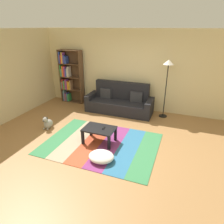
{
  "coord_description": "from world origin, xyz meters",
  "views": [
    {
      "loc": [
        1.72,
        -4.15,
        2.77
      ],
      "look_at": [
        -0.03,
        0.45,
        0.65
      ],
      "focal_mm": 32.28,
      "sensor_mm": 36.0,
      "label": 1
    }
  ],
  "objects_px": {
    "dog": "(48,123)",
    "standing_lamp": "(168,70)",
    "bookshelf": "(69,77)",
    "tv_remote": "(104,128)",
    "pouf": "(101,156)",
    "couch": "(120,102)",
    "coffee_table": "(99,131)"
  },
  "relations": [
    {
      "from": "couch",
      "to": "coffee_table",
      "type": "bearing_deg",
      "value": -85.33
    },
    {
      "from": "standing_lamp",
      "to": "couch",
      "type": "bearing_deg",
      "value": -176.04
    },
    {
      "from": "couch",
      "to": "bookshelf",
      "type": "relative_size",
      "value": 1.14
    },
    {
      "from": "tv_remote",
      "to": "pouf",
      "type": "bearing_deg",
      "value": -78.07
    },
    {
      "from": "bookshelf",
      "to": "standing_lamp",
      "type": "height_order",
      "value": "bookshelf"
    },
    {
      "from": "bookshelf",
      "to": "standing_lamp",
      "type": "distance_m",
      "value": 3.67
    },
    {
      "from": "pouf",
      "to": "standing_lamp",
      "type": "relative_size",
      "value": 0.31
    },
    {
      "from": "dog",
      "to": "pouf",
      "type": "bearing_deg",
      "value": -22.53
    },
    {
      "from": "pouf",
      "to": "tv_remote",
      "type": "height_order",
      "value": "tv_remote"
    },
    {
      "from": "dog",
      "to": "standing_lamp",
      "type": "bearing_deg",
      "value": 34.06
    },
    {
      "from": "pouf",
      "to": "tv_remote",
      "type": "bearing_deg",
      "value": 108.81
    },
    {
      "from": "bookshelf",
      "to": "coffee_table",
      "type": "bearing_deg",
      "value": -45.94
    },
    {
      "from": "couch",
      "to": "pouf",
      "type": "height_order",
      "value": "couch"
    },
    {
      "from": "coffee_table",
      "to": "tv_remote",
      "type": "bearing_deg",
      "value": 24.09
    },
    {
      "from": "bookshelf",
      "to": "tv_remote",
      "type": "distance_m",
      "value": 3.41
    },
    {
      "from": "dog",
      "to": "bookshelf",
      "type": "bearing_deg",
      "value": 105.03
    },
    {
      "from": "bookshelf",
      "to": "standing_lamp",
      "type": "xyz_separation_m",
      "value": [
        3.62,
        -0.18,
        0.58
      ]
    },
    {
      "from": "bookshelf",
      "to": "dog",
      "type": "xyz_separation_m",
      "value": [
        0.6,
        -2.22,
        -0.8
      ]
    },
    {
      "from": "couch",
      "to": "coffee_table",
      "type": "xyz_separation_m",
      "value": [
        0.17,
        -2.11,
        0.0
      ]
    },
    {
      "from": "pouf",
      "to": "standing_lamp",
      "type": "xyz_separation_m",
      "value": [
        0.95,
        2.9,
        1.43
      ]
    },
    {
      "from": "bookshelf",
      "to": "tv_remote",
      "type": "height_order",
      "value": "bookshelf"
    },
    {
      "from": "bookshelf",
      "to": "dog",
      "type": "distance_m",
      "value": 2.44
    },
    {
      "from": "coffee_table",
      "to": "pouf",
      "type": "bearing_deg",
      "value": -62.94
    },
    {
      "from": "coffee_table",
      "to": "pouf",
      "type": "xyz_separation_m",
      "value": [
        0.35,
        -0.69,
        -0.23
      ]
    },
    {
      "from": "coffee_table",
      "to": "tv_remote",
      "type": "relative_size",
      "value": 5.25
    },
    {
      "from": "pouf",
      "to": "dog",
      "type": "distance_m",
      "value": 2.24
    },
    {
      "from": "couch",
      "to": "tv_remote",
      "type": "relative_size",
      "value": 15.07
    },
    {
      "from": "bookshelf",
      "to": "standing_lamp",
      "type": "relative_size",
      "value": 1.07
    },
    {
      "from": "dog",
      "to": "tv_remote",
      "type": "xyz_separation_m",
      "value": [
        1.82,
        -0.12,
        0.25
      ]
    },
    {
      "from": "coffee_table",
      "to": "bookshelf",
      "type": "bearing_deg",
      "value": 134.06
    },
    {
      "from": "couch",
      "to": "tv_remote",
      "type": "height_order",
      "value": "couch"
    },
    {
      "from": "pouf",
      "to": "bookshelf",
      "type": "bearing_deg",
      "value": 130.88
    }
  ]
}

